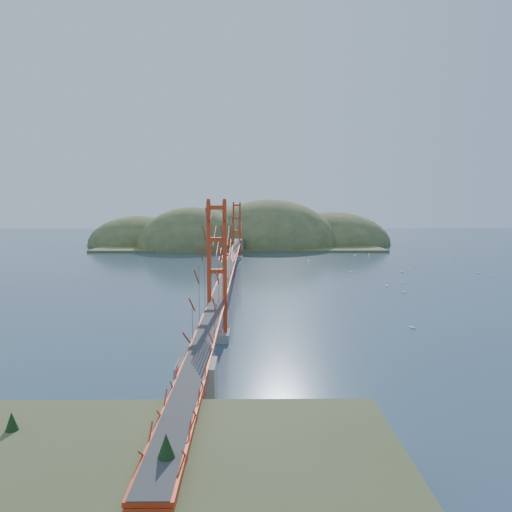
{
  "coord_description": "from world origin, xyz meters",
  "views": [
    {
      "loc": [
        2.75,
        -70.56,
        11.31
      ],
      "look_at": [
        3.53,
        0.0,
        3.9
      ],
      "focal_mm": 35.0,
      "sensor_mm": 36.0,
      "label": 1
    }
  ],
  "objects_px": {
    "bridge": "(231,234)",
    "fort": "(201,428)",
    "sailboat_1": "(402,271)",
    "sailboat_0": "(387,285)"
  },
  "relations": [
    {
      "from": "bridge",
      "to": "fort",
      "type": "height_order",
      "value": "bridge"
    },
    {
      "from": "bridge",
      "to": "sailboat_1",
      "type": "xyz_separation_m",
      "value": [
        27.89,
        10.85,
        -6.85
      ]
    },
    {
      "from": "sailboat_1",
      "to": "sailboat_0",
      "type": "bearing_deg",
      "value": -114.33
    },
    {
      "from": "bridge",
      "to": "sailboat_0",
      "type": "bearing_deg",
      "value": -8.5
    },
    {
      "from": "fort",
      "to": "sailboat_0",
      "type": "distance_m",
      "value": 49.5
    },
    {
      "from": "fort",
      "to": "sailboat_1",
      "type": "relative_size",
      "value": 5.22
    },
    {
      "from": "fort",
      "to": "sailboat_1",
      "type": "distance_m",
      "value": 64.94
    },
    {
      "from": "sailboat_1",
      "to": "sailboat_0",
      "type": "height_order",
      "value": "sailboat_1"
    },
    {
      "from": "bridge",
      "to": "sailboat_1",
      "type": "bearing_deg",
      "value": 21.26
    },
    {
      "from": "fort",
      "to": "sailboat_1",
      "type": "bearing_deg",
      "value": 64.96
    }
  ]
}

